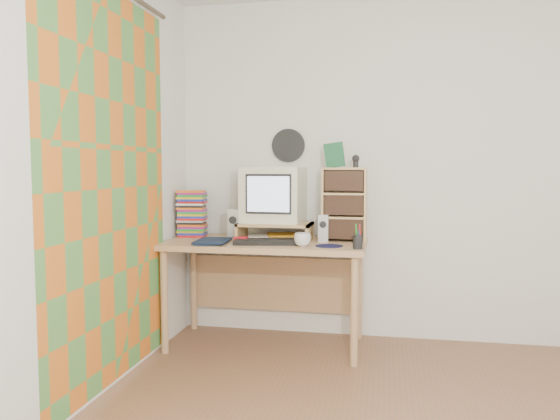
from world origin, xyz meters
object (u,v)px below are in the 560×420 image
at_px(mug, 302,240).
at_px(diary, 197,239).
at_px(desk, 267,258).
at_px(cd_rack, 344,204).
at_px(crt_monitor, 273,195).
at_px(dvd_stack, 192,218).
at_px(keyboard, 269,242).

distance_m(mug, diary, 0.74).
xyz_separation_m(desk, cd_rack, (0.54, 0.06, 0.39)).
bearing_deg(crt_monitor, dvd_stack, -176.88).
relative_size(crt_monitor, mug, 3.79).
height_order(dvd_stack, mug, dvd_stack).
bearing_deg(desk, mug, -42.28).
relative_size(cd_rack, mug, 4.66).
height_order(cd_rack, mug, cd_rack).
xyz_separation_m(dvd_stack, cd_rack, (1.13, -0.02, 0.12)).
distance_m(crt_monitor, diary, 0.64).
bearing_deg(keyboard, crt_monitor, 86.85).
bearing_deg(dvd_stack, diary, -71.71).
bearing_deg(mug, dvd_stack, 158.37).
distance_m(dvd_stack, diary, 0.38).
distance_m(keyboard, diary, 0.50).
distance_m(cd_rack, mug, 0.47).
bearing_deg(keyboard, mug, -24.39).
height_order(desk, crt_monitor, crt_monitor).
height_order(crt_monitor, cd_rack, crt_monitor).
height_order(keyboard, cd_rack, cd_rack).
bearing_deg(diary, dvd_stack, 110.96).
height_order(desk, mug, mug).
distance_m(crt_monitor, cd_rack, 0.52).
bearing_deg(diary, keyboard, -0.54).
relative_size(dvd_stack, mug, 2.55).
xyz_separation_m(desk, diary, (-0.44, -0.24, 0.16)).
bearing_deg(diary, mug, -6.66).
height_order(crt_monitor, diary, crt_monitor).
relative_size(crt_monitor, diary, 1.59).
xyz_separation_m(crt_monitor, cd_rack, (0.52, -0.02, -0.06)).
bearing_deg(dvd_stack, crt_monitor, -6.97).
bearing_deg(dvd_stack, cd_rack, -8.15).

